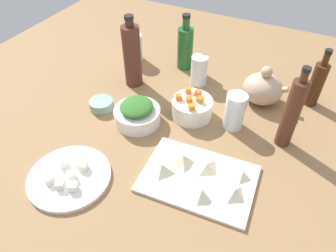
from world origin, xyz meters
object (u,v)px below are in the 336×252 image
at_px(bowl_small_side, 101,105).
at_px(bottle_1, 292,113).
at_px(plate_tofu, 70,177).
at_px(drinking_glass_2, 134,48).
at_px(teapot, 263,88).
at_px(bowl_greens, 137,116).
at_px(drinking_glass_1, 235,111).
at_px(bottle_0, 132,56).
at_px(bowl_carrots, 192,108).
at_px(bottle_2, 185,47).
at_px(cutting_board, 198,178).
at_px(drinking_glass_0, 199,70).
at_px(bottle_3, 317,83).

bearing_deg(bowl_small_side, bottle_1, 10.51).
height_order(plate_tofu, drinking_glass_2, drinking_glass_2).
xyz_separation_m(teapot, bottle_1, (0.11, -0.17, 0.06)).
xyz_separation_m(plate_tofu, bottle_1, (0.49, 0.40, 0.11)).
bearing_deg(bowl_greens, plate_tofu, -99.38).
bearing_deg(drinking_glass_1, bottle_0, 170.79).
bearing_deg(teapot, bowl_carrots, -135.92).
distance_m(bottle_2, drinking_glass_1, 0.39).
relative_size(cutting_board, bottle_0, 1.14).
height_order(teapot, drinking_glass_0, teapot).
bearing_deg(bottle_1, cutting_board, -125.30).
distance_m(plate_tofu, drinking_glass_0, 0.60).
height_order(cutting_board, bowl_greens, bowl_greens).
bearing_deg(teapot, drinking_glass_1, -105.55).
xyz_separation_m(cutting_board, bowl_greens, (-0.27, 0.13, 0.02)).
relative_size(plate_tofu, teapot, 1.47).
relative_size(drinking_glass_0, drinking_glass_2, 1.01).
height_order(bottle_3, drinking_glass_0, bottle_3).
relative_size(bottle_0, bottle_3, 1.27).
relative_size(bottle_1, drinking_glass_1, 2.18).
bearing_deg(drinking_glass_0, bottle_3, 8.66).
xyz_separation_m(bowl_carrots, teapot, (0.19, 0.18, 0.02)).
height_order(bottle_1, drinking_glass_2, bottle_1).
xyz_separation_m(cutting_board, plate_tofu, (-0.32, -0.15, 0.00)).
bearing_deg(bowl_greens, drinking_glass_1, 22.61).
height_order(bowl_greens, bottle_3, bottle_3).
distance_m(drinking_glass_0, drinking_glass_2, 0.31).
bearing_deg(bottle_0, bowl_carrots, -15.93).
bearing_deg(drinking_glass_1, cutting_board, -93.52).
bearing_deg(bowl_carrots, bowl_greens, -143.52).
distance_m(teapot, drinking_glass_1, 0.18).
xyz_separation_m(teapot, bottle_3, (0.16, 0.07, 0.03)).
relative_size(bottle_2, drinking_glass_2, 1.99).
bearing_deg(drinking_glass_2, bottle_0, -59.40).
xyz_separation_m(cutting_board, drinking_glass_2, (-0.48, 0.47, 0.05)).
distance_m(bowl_carrots, drinking_glass_2, 0.42).
height_order(plate_tofu, bowl_small_side, bowl_small_side).
distance_m(bowl_carrots, teapot, 0.26).
distance_m(cutting_board, bottle_2, 0.58).
relative_size(bowl_greens, drinking_glass_1, 1.23).
height_order(bowl_small_side, drinking_glass_0, drinking_glass_0).
relative_size(plate_tofu, drinking_glass_0, 2.02).
bearing_deg(cutting_board, bottle_2, 118.01).
relative_size(bowl_small_side, bottle_3, 0.39).
bearing_deg(bowl_carrots, bottle_2, 118.76).
height_order(bowl_carrots, bottle_0, bottle_0).
bearing_deg(drinking_glass_0, drinking_glass_1, -42.39).
distance_m(cutting_board, bowl_greens, 0.30).
relative_size(bottle_0, bottle_1, 0.99).
bearing_deg(drinking_glass_1, plate_tofu, -129.36).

